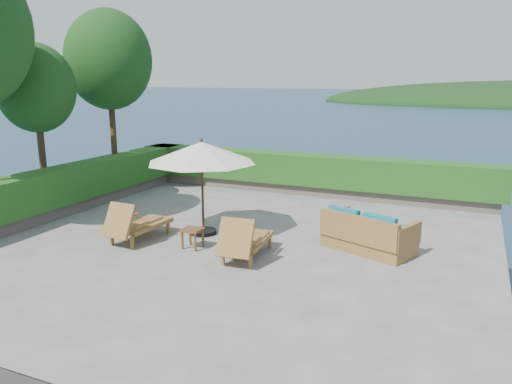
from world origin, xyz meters
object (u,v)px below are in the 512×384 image
at_px(lounge_left, 136,224).
at_px(side_table, 192,232).
at_px(wicker_loveseat, 367,235).
at_px(patio_umbrella, 202,153).
at_px(lounge_right, 245,240).

distance_m(lounge_left, side_table, 1.52).
xyz_separation_m(lounge_left, wicker_loveseat, (5.25, 1.51, -0.05)).
bearing_deg(patio_umbrella, wicker_loveseat, 5.32).
height_order(patio_umbrella, wicker_loveseat, patio_umbrella).
bearing_deg(lounge_left, side_table, 7.71).
distance_m(side_table, wicker_loveseat, 3.99).
bearing_deg(wicker_loveseat, lounge_right, -125.53).
distance_m(patio_umbrella, wicker_loveseat, 4.39).
bearing_deg(side_table, patio_umbrella, 106.71).
relative_size(lounge_right, side_table, 3.94).
height_order(patio_umbrella, lounge_left, patio_umbrella).
bearing_deg(patio_umbrella, side_table, -73.29).
distance_m(lounge_right, wicker_loveseat, 2.81).
height_order(side_table, wicker_loveseat, wicker_loveseat).
height_order(lounge_left, lounge_right, lounge_left).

